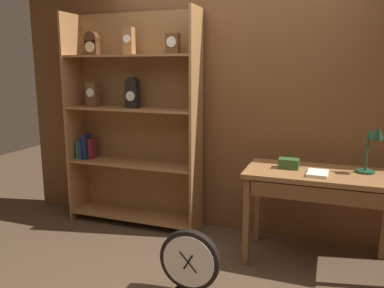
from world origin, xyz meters
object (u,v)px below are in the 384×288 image
at_px(toolbox_small, 289,164).
at_px(round_clock_large, 190,262).
at_px(bookshelf, 132,121).
at_px(workbench, 319,185).
at_px(desk_lamp, 373,144).
at_px(open_repair_manual, 318,173).

height_order(toolbox_small, round_clock_large, toolbox_small).
height_order(bookshelf, workbench, bookshelf).
height_order(bookshelf, desk_lamp, bookshelf).
relative_size(desk_lamp, open_repair_manual, 1.89).
bearing_deg(workbench, open_repair_manual, -98.83).
height_order(workbench, open_repair_manual, open_repair_manual).
distance_m(open_repair_manual, round_clock_large, 1.24).
xyz_separation_m(toolbox_small, open_repair_manual, (0.24, -0.13, -0.03)).
bearing_deg(desk_lamp, open_repair_manual, -156.63).
xyz_separation_m(workbench, round_clock_large, (-0.85, -0.80, -0.45)).
relative_size(workbench, desk_lamp, 2.91).
relative_size(bookshelf, workbench, 1.83).
relative_size(workbench, toolbox_small, 7.17).
bearing_deg(bookshelf, round_clock_large, -46.04).
height_order(workbench, toolbox_small, toolbox_small).
bearing_deg(desk_lamp, workbench, -166.97).
distance_m(workbench, desk_lamp, 0.53).
distance_m(toolbox_small, round_clock_large, 1.20).
distance_m(bookshelf, open_repair_manual, 1.95).
height_order(bookshelf, round_clock_large, bookshelf).
bearing_deg(workbench, round_clock_large, -136.51).
relative_size(bookshelf, desk_lamp, 5.33).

